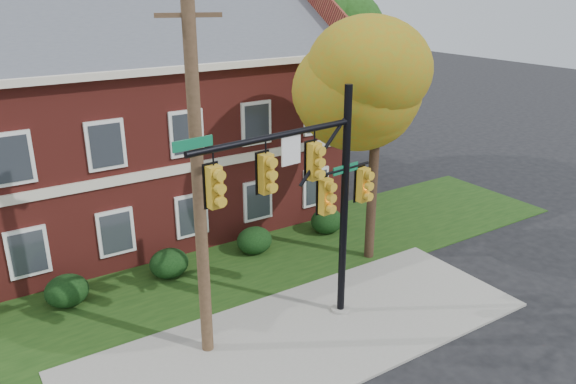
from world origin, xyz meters
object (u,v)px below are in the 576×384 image
apartment_building (112,113)px  hedge_right (254,240)px  hedge_center (169,263)px  tree_far_rear (83,6)px  hedge_left (67,291)px  traffic_signal (312,189)px  hedge_far_right (327,221)px  tree_right_rear (327,21)px  utility_pole (198,184)px  tree_near_right (386,83)px

apartment_building → hedge_right: bearing=-56.3°
hedge_center → tree_far_rear: size_ratio=0.12×
hedge_left → traffic_signal: bearing=-42.4°
apartment_building → hedge_far_right: (7.00, -5.25, -4.46)m
hedge_right → traffic_signal: (-1.13, -5.36, 3.99)m
hedge_right → tree_right_rear: bearing=38.0°
apartment_building → hedge_right: 7.73m
tree_far_rear → hedge_left: bearing=-110.3°
hedge_center → hedge_far_right: (7.00, 0.00, 0.00)m
tree_right_rear → traffic_signal: (-8.94, -11.47, -3.61)m
utility_pole → tree_far_rear: bearing=103.7°
hedge_right → tree_right_rear: 12.50m
apartment_building → utility_pole: bearing=-94.2°
hedge_far_right → tree_near_right: bearing=-85.5°
hedge_left → tree_right_rear: 17.74m
apartment_building → tree_far_rear: tree_far_rear is taller
apartment_building → hedge_left: 7.73m
hedge_far_right → tree_right_rear: 10.66m
hedge_center → hedge_far_right: bearing=0.0°
hedge_right → tree_right_rear: tree_right_rear is taller
tree_right_rear → tree_far_rear: 12.20m
hedge_left → hedge_right: size_ratio=1.00×
hedge_right → tree_near_right: (3.72, -2.83, 6.14)m
hedge_right → tree_near_right: size_ratio=0.16×
apartment_building → hedge_right: (3.50, -5.25, -4.46)m
apartment_building → tree_far_rear: (1.34, 7.84, 3.86)m
hedge_right → hedge_far_right: 3.50m
tree_near_right → hedge_right: bearing=142.7°
apartment_building → hedge_center: bearing=-90.0°
tree_near_right → utility_pole: (-7.95, -1.87, -1.62)m
hedge_right → hedge_center: bearing=180.0°
apartment_building → tree_right_rear: bearing=4.3°
hedge_right → apartment_building: bearing=123.7°
hedge_center → traffic_signal: (2.37, -5.36, 3.99)m
tree_right_rear → hedge_left: bearing=-157.6°
hedge_center → utility_pole: bearing=-98.8°
hedge_far_right → traffic_signal: (-4.63, -5.36, 3.99)m
hedge_left → hedge_right: same height
apartment_building → hedge_left: size_ratio=13.43×
tree_right_rear → traffic_signal: tree_right_rear is taller
utility_pole → hedge_center: bearing=101.5°
tree_right_rear → hedge_right: bearing=-142.0°
tree_right_rear → hedge_center: bearing=-151.6°
hedge_center → tree_right_rear: 14.94m
hedge_right → hedge_far_right: (3.50, 0.00, 0.00)m
apartment_building → traffic_signal: (2.37, -10.61, -0.48)m
hedge_right → tree_far_rear: tree_far_rear is taller
apartment_building → hedge_right: size_ratio=13.43×
hedge_far_right → utility_pole: 10.12m
hedge_center → tree_right_rear: bearing=28.4°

